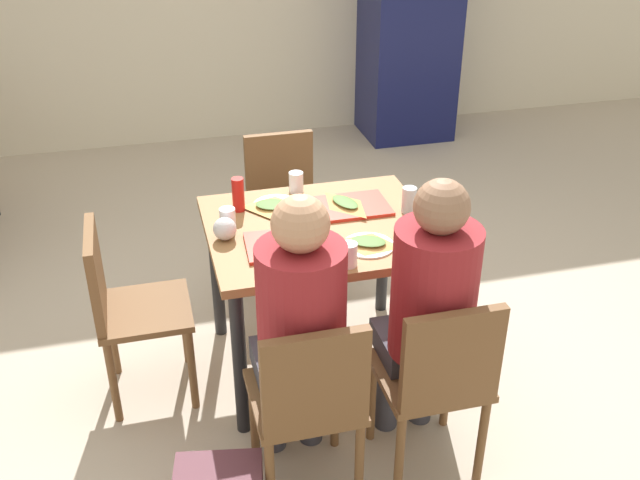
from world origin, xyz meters
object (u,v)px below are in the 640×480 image
at_px(chair_far_side, 283,200).
at_px(soda_can, 409,200).
at_px(paper_plate_near_edge, 368,245).
at_px(chair_left_end, 124,302).
at_px(person_in_brown_jacket, 429,302).
at_px(paper_plate_center, 276,205).
at_px(pizza_slice_b, 345,203).
at_px(plastic_cup_c, 228,219).
at_px(foil_bundle, 225,229).
at_px(chair_near_right, 438,376).
at_px(drink_fridge, 409,21).
at_px(pizza_slice_a, 286,239).
at_px(condiment_bottle, 238,194).
at_px(pizza_slice_c, 272,205).
at_px(tray_red_far, 350,206).
at_px(main_table, 320,246).
at_px(pizza_slice_d, 368,242).
at_px(person_in_red, 300,321).
at_px(plastic_cup_b, 349,255).
at_px(tray_red_near, 289,244).
at_px(chair_near_left, 309,399).
at_px(plastic_cup_a, 296,182).

xyz_separation_m(chair_far_side, soda_can, (0.43, -0.79, 0.32)).
bearing_deg(paper_plate_near_edge, soda_can, 42.93).
distance_m(chair_left_end, person_in_brown_jacket, 1.34).
xyz_separation_m(paper_plate_center, pizza_slice_b, (0.31, -0.10, 0.02)).
height_order(plastic_cup_c, foil_bundle, same).
bearing_deg(chair_near_right, drink_fridge, 71.40).
distance_m(pizza_slice_a, condiment_bottle, 0.39).
bearing_deg(pizza_slice_c, tray_red_far, -13.16).
relative_size(main_table, soda_can, 8.20).
distance_m(pizza_slice_d, foil_bundle, 0.61).
relative_size(person_in_brown_jacket, pizza_slice_a, 5.82).
distance_m(main_table, person_in_red, 0.72).
height_order(pizza_slice_d, plastic_cup_b, plastic_cup_b).
xyz_separation_m(tray_red_near, pizza_slice_a, (-0.01, 0.02, 0.02)).
bearing_deg(chair_far_side, plastic_cup_b, -88.78).
relative_size(paper_plate_near_edge, drink_fridge, 0.12).
distance_m(chair_near_left, pizza_slice_b, 1.07).
xyz_separation_m(condiment_bottle, drink_fridge, (1.81, 2.62, 0.10)).
bearing_deg(chair_near_right, pizza_slice_c, 112.53).
bearing_deg(main_table, plastic_cup_b, -86.05).
bearing_deg(foil_bundle, plastic_cup_b, -37.16).
xyz_separation_m(main_table, chair_far_side, (0.00, 0.81, -0.15)).
bearing_deg(plastic_cup_c, plastic_cup_a, 38.51).
xyz_separation_m(paper_plate_center, plastic_cup_c, (-0.25, -0.17, 0.05)).
height_order(chair_left_end, foil_bundle, foil_bundle).
bearing_deg(tray_red_far, person_in_brown_jacket, -84.63).
height_order(pizza_slice_c, drink_fridge, drink_fridge).
relative_size(person_in_red, soda_can, 10.42).
bearing_deg(chair_near_left, chair_near_right, 0.00).
distance_m(paper_plate_center, plastic_cup_b, 0.62).
distance_m(chair_near_left, paper_plate_near_edge, 0.75).
bearing_deg(tray_red_near, pizza_slice_b, 40.61).
height_order(tray_red_far, plastic_cup_a, plastic_cup_a).
xyz_separation_m(pizza_slice_a, plastic_cup_b, (0.21, -0.23, 0.03)).
height_order(plastic_cup_c, condiment_bottle, condiment_bottle).
height_order(person_in_red, paper_plate_center, person_in_red).
distance_m(plastic_cup_a, drink_fridge, 2.91).
bearing_deg(tray_red_near, person_in_brown_jacket, -50.75).
bearing_deg(paper_plate_near_edge, chair_near_left, -124.82).
xyz_separation_m(tray_red_near, foil_bundle, (-0.25, 0.13, 0.04)).
height_order(person_in_red, plastic_cup_a, person_in_red).
xyz_separation_m(main_table, person_in_red, (-0.25, -0.67, 0.10)).
height_order(tray_red_far, condiment_bottle, condiment_bottle).
relative_size(tray_red_near, drink_fridge, 0.19).
bearing_deg(chair_near_left, chair_far_side, 81.22).
distance_m(person_in_red, pizza_slice_c, 0.88).
xyz_separation_m(person_in_red, drink_fridge, (1.73, 3.52, 0.20)).
xyz_separation_m(tray_red_near, paper_plate_near_edge, (0.33, -0.09, -0.00)).
xyz_separation_m(pizza_slice_d, plastic_cup_c, (-0.55, 0.30, 0.03)).
distance_m(foil_bundle, drink_fridge, 3.45).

